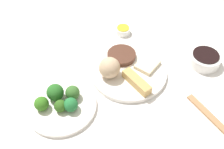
{
  "coord_description": "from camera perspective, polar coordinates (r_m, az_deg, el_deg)",
  "views": [
    {
      "loc": [
        0.39,
        0.5,
        0.7
      ],
      "look_at": [
        0.11,
        -0.0,
        0.06
      ],
      "focal_mm": 42.24,
      "sensor_mm": 36.0,
      "label": 1
    }
  ],
  "objects": [
    {
      "name": "broccoli_floret_0",
      "position": [
        0.8,
        -8.93,
        -6.48
      ],
      "size": [
        0.04,
        0.04,
        0.04
      ],
      "primitive_type": "sphere",
      "color": "#237136",
      "rests_on": "broccoli_plate"
    },
    {
      "name": "broccoli_floret_4",
      "position": [
        0.82,
        -8.49,
        -4.0
      ],
      "size": [
        0.05,
        0.05,
        0.05
      ],
      "primitive_type": "sphere",
      "color": "#38682B",
      "rests_on": "broccoli_plate"
    },
    {
      "name": "soy_sauce_bowl",
      "position": [
        0.99,
        19.38,
        3.12
      ],
      "size": [
        0.11,
        0.11,
        0.04
      ],
      "primitive_type": "cylinder",
      "color": "white",
      "rests_on": "tabletop"
    },
    {
      "name": "broccoli_floret_1",
      "position": [
        0.8,
        -11.1,
        -6.7
      ],
      "size": [
        0.04,
        0.04,
        0.04
      ],
      "primitive_type": "sphere",
      "color": "#2E5C1B",
      "rests_on": "broccoli_plate"
    },
    {
      "name": "tabletop",
      "position": [
        0.93,
        5.8,
        0.04
      ],
      "size": [
        2.2,
        2.2,
        0.02
      ],
      "primitive_type": "cube",
      "color": "white",
      "rests_on": "ground"
    },
    {
      "name": "chopsticks_pair",
      "position": [
        0.85,
        21.12,
        -9.11
      ],
      "size": [
        0.03,
        0.21,
        0.01
      ],
      "primitive_type": "cube",
      "rotation": [
        0.0,
        0.0,
        1.62
      ],
      "color": "#AD7A51",
      "rests_on": "tabletop"
    },
    {
      "name": "broccoli_plate",
      "position": [
        0.84,
        -10.93,
        -6.66
      ],
      "size": [
        0.22,
        0.22,
        0.01
      ],
      "primitive_type": "cylinder",
      "color": "white",
      "rests_on": "tabletop"
    },
    {
      "name": "spring_roll",
      "position": [
        0.86,
        5.33,
        -1.57
      ],
      "size": [
        0.05,
        0.12,
        0.03
      ],
      "primitive_type": "cube",
      "rotation": [
        0.0,
        0.0,
        1.71
      ],
      "color": "tan",
      "rests_on": "main_plate"
    },
    {
      "name": "main_plate",
      "position": [
        0.91,
        3.57,
        0.6
      ],
      "size": [
        0.26,
        0.26,
        0.02
      ],
      "primitive_type": "cylinder",
      "color": "white",
      "rests_on": "tabletop"
    },
    {
      "name": "sauce_ramekin_hot_mustard_liquid",
      "position": [
        1.07,
        2.41,
        10.08
      ],
      "size": [
        0.05,
        0.05,
        0.0
      ],
      "primitive_type": "cylinder",
      "color": "yellow",
      "rests_on": "sauce_ramekin_hot_mustard"
    },
    {
      "name": "stir_fry_heap",
      "position": [
        0.95,
        2.08,
        4.18
      ],
      "size": [
        0.1,
        0.1,
        0.02
      ],
      "primitive_type": "cylinder",
      "color": "#4F2D20",
      "rests_on": "main_plate"
    },
    {
      "name": "soy_sauce_bowl_liquid",
      "position": [
        0.98,
        19.7,
        4.05
      ],
      "size": [
        0.09,
        0.09,
        0.0
      ],
      "primitive_type": "cylinder",
      "color": "black",
      "rests_on": "soy_sauce_bowl"
    },
    {
      "name": "crab_rangoon_wonton",
      "position": [
        0.93,
        7.57,
        2.27
      ],
      "size": [
        0.1,
        0.09,
        0.01
      ],
      "primitive_type": "cube",
      "rotation": [
        0.0,
        0.0,
        0.42
      ],
      "color": "beige",
      "rests_on": "main_plate"
    },
    {
      "name": "broccoli_floret_2",
      "position": [
        0.82,
        -15.01,
        -6.13
      ],
      "size": [
        0.04,
        0.04,
        0.04
      ],
      "primitive_type": "sphere",
      "color": "#34711D",
      "rests_on": "broccoli_plate"
    },
    {
      "name": "sauce_ramekin_hot_mustard",
      "position": [
        1.07,
        2.39,
        9.47
      ],
      "size": [
        0.06,
        0.06,
        0.03
      ],
      "primitive_type": "cylinder",
      "color": "white",
      "rests_on": "tabletop"
    },
    {
      "name": "broccoli_floret_3",
      "position": [
        0.83,
        -12.19,
        -3.8
      ],
      "size": [
        0.05,
        0.05,
        0.05
      ],
      "primitive_type": "sphere",
      "color": "#266522",
      "rests_on": "broccoli_plate"
    },
    {
      "name": "rice_scoop",
      "position": [
        0.87,
        -0.53,
        1.48
      ],
      "size": [
        0.07,
        0.07,
        0.07
      ],
      "primitive_type": "sphere",
      "color": "tan",
      "rests_on": "main_plate"
    }
  ]
}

